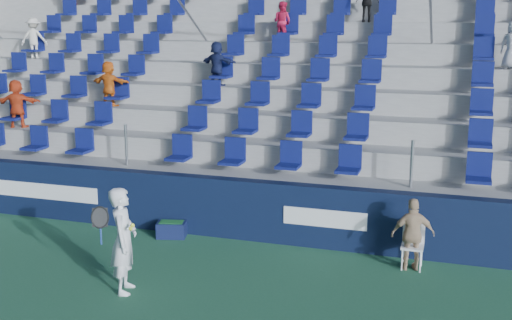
% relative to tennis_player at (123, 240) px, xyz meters
% --- Properties ---
extents(ground, '(70.00, 70.00, 0.00)m').
position_rel_tennis_player_xyz_m(ground, '(1.15, -0.13, -0.87)').
color(ground, '#2A6342').
rests_on(ground, ground).
extents(sponsor_wall, '(24.00, 0.32, 1.20)m').
position_rel_tennis_player_xyz_m(sponsor_wall, '(1.15, 3.02, -0.27)').
color(sponsor_wall, '#0D1732').
rests_on(sponsor_wall, ground).
extents(grandstand, '(24.00, 8.17, 6.63)m').
position_rel_tennis_player_xyz_m(grandstand, '(1.14, 8.11, 1.27)').
color(grandstand, '#A3A39E').
rests_on(grandstand, ground).
extents(tennis_player, '(0.69, 0.72, 1.73)m').
position_rel_tennis_player_xyz_m(tennis_player, '(0.00, 0.00, 0.00)').
color(tennis_player, silver).
rests_on(tennis_player, ground).
extents(line_judge_chair, '(0.39, 0.40, 0.88)m').
position_rel_tennis_player_xyz_m(line_judge_chair, '(4.31, 2.51, -0.37)').
color(line_judge_chair, white).
rests_on(line_judge_chair, ground).
extents(line_judge, '(0.81, 0.52, 1.29)m').
position_rel_tennis_player_xyz_m(line_judge, '(4.31, 2.37, -0.22)').
color(line_judge, tan).
rests_on(line_judge, ground).
extents(ball_bin, '(0.65, 0.50, 0.32)m').
position_rel_tennis_player_xyz_m(ball_bin, '(-0.42, 2.62, -0.69)').
color(ball_bin, '#10173C').
rests_on(ball_bin, ground).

